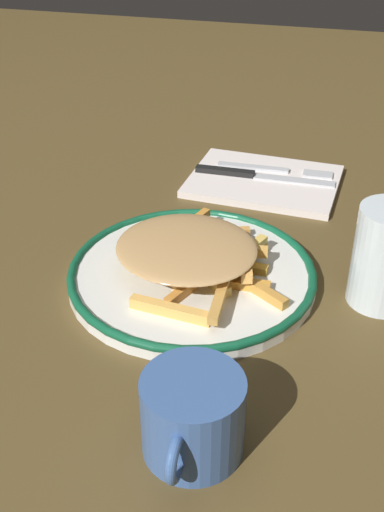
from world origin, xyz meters
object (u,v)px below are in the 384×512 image
fork (275,170)px  knife (252,175)px  plate (192,274)px  fries_heap (194,252)px  napkin (264,181)px  coffee_mug (192,417)px

fork → knife: (0.03, -0.03, 0.00)m
plate → fries_heap: (-0.00, 0.00, 0.03)m
napkin → coffee_mug: (0.51, 0.03, 0.03)m
plate → knife: 0.27m
napkin → fork: size_ratio=1.23×
coffee_mug → napkin: bearing=-177.0°
coffee_mug → fork: bearing=-178.4°
fork → knife: size_ratio=0.84×
fries_heap → fork: size_ratio=1.24×
plate → coffee_mug: coffee_mug is taller
plate → knife: bearing=176.1°
plate → fork: (-0.30, 0.05, 0.00)m
napkin → coffee_mug: size_ratio=1.97×
fries_heap → fork: fries_heap is taller
plate → napkin: 0.28m
knife → coffee_mug: 0.51m
fries_heap → coffee_mug: size_ratio=1.98×
plate → fork: plate is taller
fork → knife: knife is taller
knife → plate: bearing=-3.9°
fries_heap → napkin: (-0.27, 0.04, -0.03)m
plate → napkin: (-0.27, 0.04, -0.01)m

